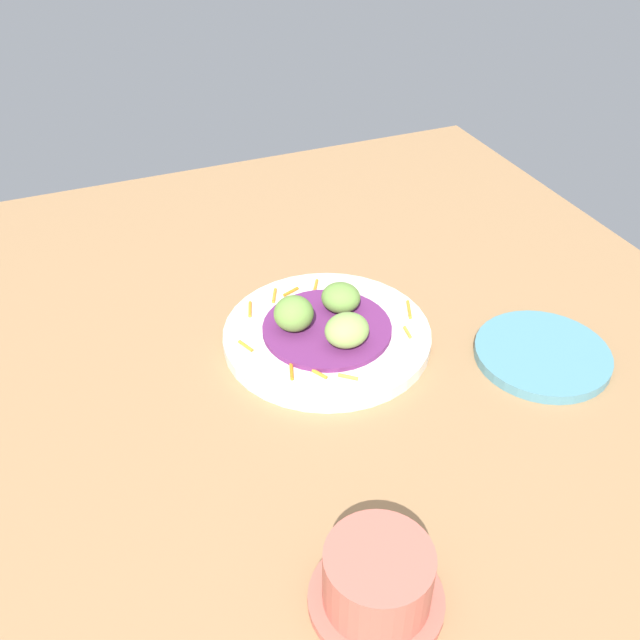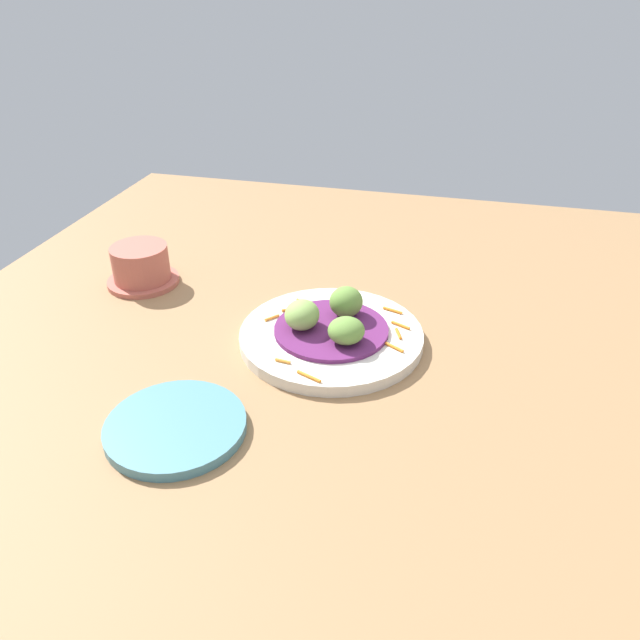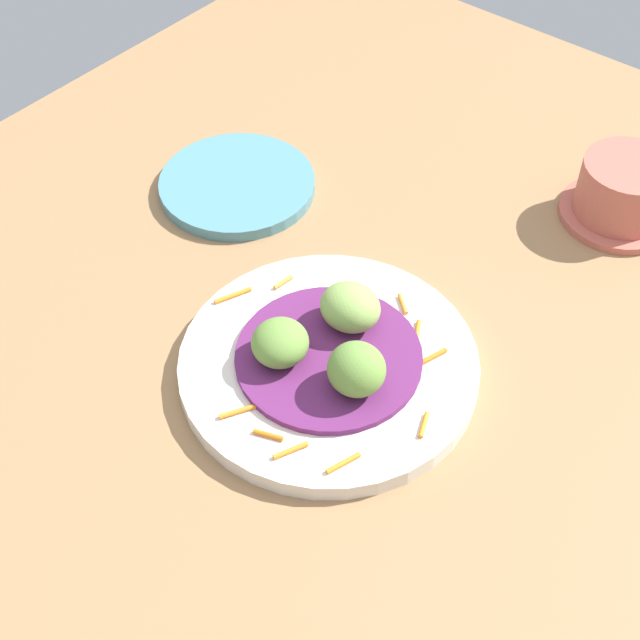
{
  "view_description": "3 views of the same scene",
  "coord_description": "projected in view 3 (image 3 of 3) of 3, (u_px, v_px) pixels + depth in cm",
  "views": [
    {
      "loc": [
        -19.93,
        -57.68,
        54.81
      ],
      "look_at": [
        4.65,
        2.36,
        5.67
      ],
      "focal_mm": 39.65,
      "sensor_mm": 36.0,
      "label": 1
    },
    {
      "loc": [
        73.9,
        18.2,
        47.44
      ],
      "look_at": [
        5.09,
        1.01,
        4.79
      ],
      "focal_mm": 34.76,
      "sensor_mm": 36.0,
      "label": 2
    },
    {
      "loc": [
        -23.97,
        40.0,
        60.71
      ],
      "look_at": [
        7.68,
        1.37,
        5.81
      ],
      "focal_mm": 51.42,
      "sensor_mm": 36.0,
      "label": 3
    }
  ],
  "objects": [
    {
      "name": "table_surface",
      "position": [
        403.0,
        394.0,
        0.75
      ],
      "size": [
        110.0,
        110.0,
        2.0
      ],
      "primitive_type": "cube",
      "color": "#936D47",
      "rests_on": "ground"
    },
    {
      "name": "main_plate",
      "position": [
        329.0,
        365.0,
        0.75
      ],
      "size": [
        24.53,
        24.53,
        1.61
      ],
      "primitive_type": "cylinder",
      "color": "silver",
      "rests_on": "table_surface"
    },
    {
      "name": "guac_scoop_left",
      "position": [
        350.0,
        307.0,
        0.75
      ],
      "size": [
        5.56,
        5.05,
        3.79
      ],
      "primitive_type": "ellipsoid",
      "rotation": [
        0.0,
        0.0,
        0.09
      ],
      "color": "#84A851",
      "rests_on": "cabbage_bed"
    },
    {
      "name": "guac_scoop_right",
      "position": [
        357.0,
        369.0,
        0.7
      ],
      "size": [
        5.6,
        5.52,
        4.16
      ],
      "primitive_type": "ellipsoid",
      "rotation": [
        0.0,
        0.0,
        2.9
      ],
      "color": "olive",
      "rests_on": "cabbage_bed"
    },
    {
      "name": "terracotta_bowl",
      "position": [
        623.0,
        193.0,
        0.86
      ],
      "size": [
        11.11,
        11.11,
        6.26
      ],
      "color": "#B75B4C",
      "rests_on": "table_surface"
    },
    {
      "name": "carrot_garnish",
      "position": [
        325.0,
        374.0,
        0.73
      ],
      "size": [
        22.06,
        19.7,
        0.4
      ],
      "color": "orange",
      "rests_on": "main_plate"
    },
    {
      "name": "cabbage_bed",
      "position": [
        329.0,
        357.0,
        0.74
      ],
      "size": [
        15.25,
        15.25,
        0.61
      ],
      "primitive_type": "cylinder",
      "color": "#60235B",
      "rests_on": "main_plate"
    },
    {
      "name": "side_plate_small",
      "position": [
        237.0,
        185.0,
        0.91
      ],
      "size": [
        15.46,
        15.46,
        1.23
      ],
      "primitive_type": "cylinder",
      "color": "teal",
      "rests_on": "table_surface"
    },
    {
      "name": "guac_scoop_center",
      "position": [
        280.0,
        343.0,
        0.72
      ],
      "size": [
        6.29,
        6.34,
        3.3
      ],
      "primitive_type": "ellipsoid",
      "rotation": [
        0.0,
        0.0,
        5.19
      ],
      "color": "olive",
      "rests_on": "cabbage_bed"
    }
  ]
}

